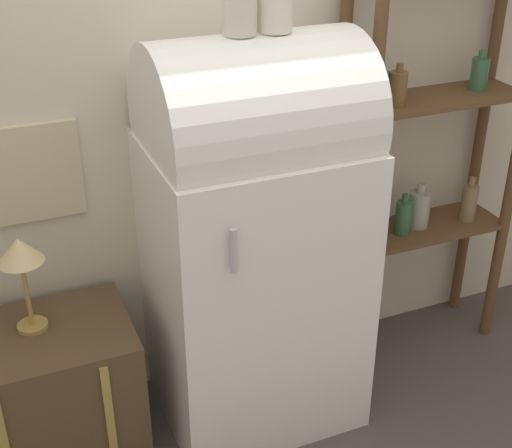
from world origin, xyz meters
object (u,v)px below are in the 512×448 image
object	(u,v)px
suitcase_trunk	(50,395)
refrigerator	(255,237)
desk_lamp	(20,257)
vase_center	(275,3)

from	to	relation	value
suitcase_trunk	refrigerator	bearing A→B (deg)	-2.49
refrigerator	desk_lamp	distance (m)	0.84
refrigerator	vase_center	size ratio (longest dim) A/B	8.07
vase_center	suitcase_trunk	bearing A→B (deg)	177.81
vase_center	refrigerator	bearing A→B (deg)	-178.85
suitcase_trunk	vase_center	bearing A→B (deg)	-2.19
refrigerator	suitcase_trunk	distance (m)	0.98
vase_center	desk_lamp	xyz separation A→B (m)	(-0.91, 0.08, -0.79)
refrigerator	suitcase_trunk	bearing A→B (deg)	177.51
vase_center	desk_lamp	size ratio (longest dim) A/B	0.53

